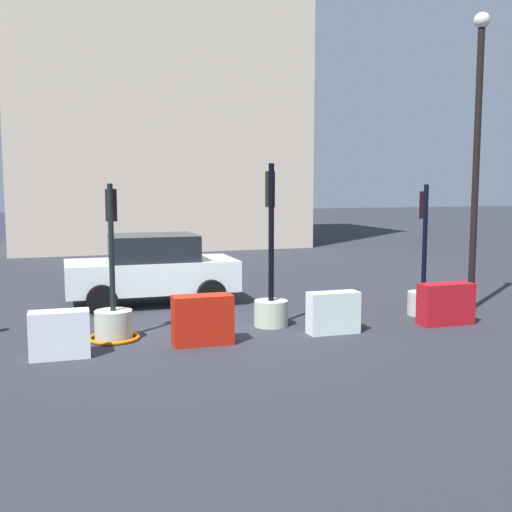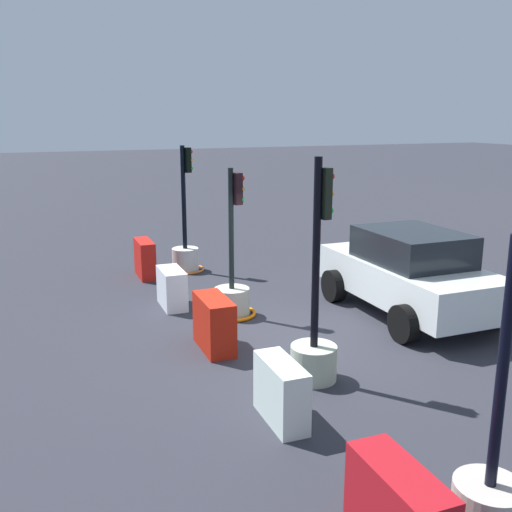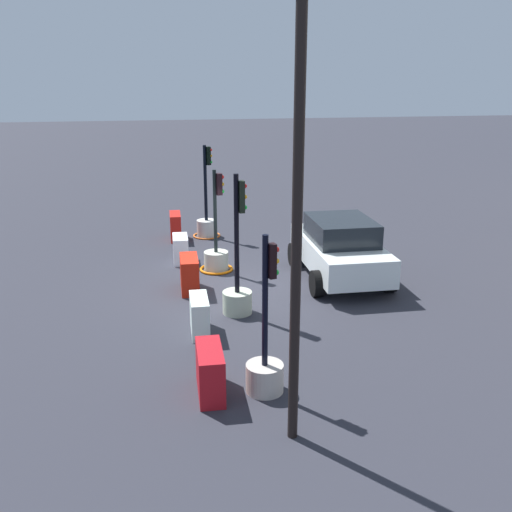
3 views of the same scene
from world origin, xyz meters
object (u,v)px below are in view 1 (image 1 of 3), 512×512
traffic_light_2 (271,297)px  traffic_light_3 (423,293)px  construction_barrier_2 (203,320)px  construction_barrier_1 (59,334)px  street_lamp_post (477,138)px  construction_barrier_3 (333,313)px  car_white_van (152,269)px  construction_barrier_4 (446,304)px  traffic_light_1 (113,316)px

traffic_light_2 → traffic_light_3: size_ratio=1.14×
traffic_light_2 → construction_barrier_2: (-1.71, -1.01, -0.15)m
construction_barrier_1 → construction_barrier_2: 2.51m
traffic_light_3 → street_lamp_post: size_ratio=0.43×
construction_barrier_1 → construction_barrier_3: size_ratio=0.97×
construction_barrier_2 → car_white_van: bearing=93.1°
construction_barrier_2 → construction_barrier_3: 2.66m
traffic_light_2 → car_white_van: size_ratio=0.81×
traffic_light_2 → car_white_van: bearing=121.3°
construction_barrier_3 → construction_barrier_2: bearing=-179.7°
construction_barrier_3 → construction_barrier_4: 2.59m
construction_barrier_2 → construction_barrier_3: construction_barrier_2 is taller
construction_barrier_2 → car_white_van: (-0.22, 4.20, 0.41)m
traffic_light_1 → car_white_van: traffic_light_1 is taller
construction_barrier_3 → car_white_van: bearing=124.5°
traffic_light_3 → construction_barrier_3: 2.84m
construction_barrier_1 → construction_barrier_2: (2.51, 0.07, 0.06)m
traffic_light_2 → construction_barrier_4: traffic_light_2 is taller
traffic_light_2 → traffic_light_3: 3.63m
traffic_light_2 → traffic_light_3: bearing=-1.2°
traffic_light_1 → traffic_light_2: bearing=2.0°
traffic_light_1 → construction_barrier_2: traffic_light_1 is taller
traffic_light_1 → construction_barrier_3: size_ratio=2.85×
traffic_light_3 → car_white_van: 6.47m
traffic_light_1 → traffic_light_3: traffic_light_1 is taller
traffic_light_2 → construction_barrier_1: size_ratio=3.35×
car_white_van → construction_barrier_4: bearing=-37.8°
construction_barrier_2 → construction_barrier_3: (2.66, 0.01, -0.05)m
traffic_light_2 → car_white_van: traffic_light_2 is taller
traffic_light_1 → car_white_van: 3.57m
construction_barrier_2 → construction_barrier_4: (5.24, -0.04, -0.02)m
construction_barrier_2 → street_lamp_post: 7.71m
construction_barrier_4 → construction_barrier_1: bearing=-179.8°
traffic_light_3 → construction_barrier_1: (-7.85, -1.01, -0.10)m
traffic_light_1 → construction_barrier_3: (4.17, -0.89, -0.04)m
traffic_light_1 → construction_barrier_4: bearing=-7.9°
construction_barrier_1 → street_lamp_post: (9.28, 1.16, 3.59)m
traffic_light_3 → construction_barrier_4: size_ratio=2.52×
construction_barrier_3 → traffic_light_2: bearing=133.4°
traffic_light_2 → car_white_van: (-1.94, 3.19, 0.26)m
traffic_light_3 → construction_barrier_2: (-5.34, -0.93, -0.05)m
construction_barrier_3 → street_lamp_post: street_lamp_post is taller
traffic_light_3 → street_lamp_post: bearing=6.1°
construction_barrier_3 → car_white_van: (-2.88, 4.19, 0.45)m
construction_barrier_3 → car_white_van: size_ratio=0.25×
car_white_van → street_lamp_post: street_lamp_post is taller
traffic_light_3 → construction_barrier_1: traffic_light_3 is taller
traffic_light_1 → street_lamp_post: size_ratio=0.44×
construction_barrier_2 → car_white_van: car_white_van is taller
traffic_light_1 → traffic_light_2: 3.23m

